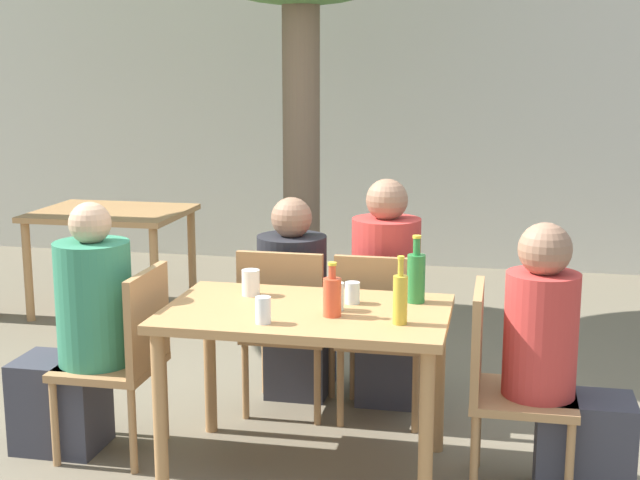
% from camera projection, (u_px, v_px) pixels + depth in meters
% --- Properties ---
extents(ground_plane, '(30.00, 30.00, 0.00)m').
position_uv_depth(ground_plane, '(307.00, 470.00, 4.05)').
color(ground_plane, '#706651').
extents(cafe_building_wall, '(10.00, 0.08, 2.80)m').
position_uv_depth(cafe_building_wall, '(412.00, 110.00, 7.91)').
color(cafe_building_wall, silver).
rests_on(cafe_building_wall, ground_plane).
extents(dining_table_front, '(1.25, 0.78, 0.76)m').
position_uv_depth(dining_table_front, '(306.00, 331.00, 3.92)').
color(dining_table_front, '#B27F4C').
rests_on(dining_table_front, ground_plane).
extents(dining_table_back, '(1.08, 0.87, 0.76)m').
position_uv_depth(dining_table_back, '(111.00, 224.00, 6.52)').
color(dining_table_back, '#B27F4C').
rests_on(dining_table_back, ground_plane).
extents(patio_chair_0, '(0.44, 0.44, 0.89)m').
position_uv_depth(patio_chair_0, '(126.00, 352.00, 4.12)').
color(patio_chair_0, '#A87A4C').
rests_on(patio_chair_0, ground_plane).
extents(patio_chair_1, '(0.44, 0.44, 0.89)m').
position_uv_depth(patio_chair_1, '(503.00, 378.00, 3.78)').
color(patio_chair_1, '#A87A4C').
rests_on(patio_chair_1, ground_plane).
extents(patio_chair_2, '(0.44, 0.44, 0.89)m').
position_uv_depth(patio_chair_2, '(285.00, 322.00, 4.60)').
color(patio_chair_2, '#A87A4C').
rests_on(patio_chair_2, ground_plane).
extents(patio_chair_3, '(0.44, 0.44, 0.89)m').
position_uv_depth(patio_chair_3, '(381.00, 328.00, 4.50)').
color(patio_chair_3, '#A87A4C').
rests_on(patio_chair_3, ground_plane).
extents(person_seated_0, '(0.57, 0.35, 1.20)m').
position_uv_depth(person_seated_0, '(80.00, 341.00, 4.16)').
color(person_seated_0, '#383842').
rests_on(person_seated_0, ground_plane).
extents(person_seated_1, '(0.55, 0.31, 1.18)m').
position_uv_depth(person_seated_1, '(561.00, 377.00, 3.73)').
color(person_seated_1, '#383842').
rests_on(person_seated_1, ground_plane).
extents(person_seated_2, '(0.37, 0.58, 1.13)m').
position_uv_depth(person_seated_2, '(296.00, 309.00, 4.82)').
color(person_seated_2, '#383842').
rests_on(person_seated_2, ground_plane).
extents(person_seated_3, '(0.35, 0.58, 1.24)m').
position_uv_depth(person_seated_3, '(387.00, 305.00, 4.70)').
color(person_seated_3, '#383842').
rests_on(person_seated_3, ground_plane).
extents(oil_cruet_0, '(0.06, 0.06, 0.29)m').
position_uv_depth(oil_cruet_0, '(400.00, 298.00, 3.66)').
color(oil_cruet_0, gold).
rests_on(oil_cruet_0, dining_table_front).
extents(green_bottle_1, '(0.08, 0.08, 0.31)m').
position_uv_depth(green_bottle_1, '(416.00, 276.00, 3.99)').
color(green_bottle_1, '#287A38').
rests_on(green_bottle_1, dining_table_front).
extents(soda_bottle_2, '(0.08, 0.08, 0.23)m').
position_uv_depth(soda_bottle_2, '(332.00, 296.00, 3.77)').
color(soda_bottle_2, '#DB4C2D').
rests_on(soda_bottle_2, dining_table_front).
extents(drinking_glass_0, '(0.08, 0.08, 0.12)m').
position_uv_depth(drinking_glass_0, '(251.00, 283.00, 4.12)').
color(drinking_glass_0, silver).
rests_on(drinking_glass_0, dining_table_front).
extents(drinking_glass_1, '(0.07, 0.07, 0.11)m').
position_uv_depth(drinking_glass_1, '(263.00, 310.00, 3.68)').
color(drinking_glass_1, white).
rests_on(drinking_glass_1, dining_table_front).
extents(drinking_glass_2, '(0.08, 0.08, 0.12)m').
position_uv_depth(drinking_glass_2, '(335.00, 296.00, 3.87)').
color(drinking_glass_2, silver).
rests_on(drinking_glass_2, dining_table_front).
extents(drinking_glass_3, '(0.07, 0.07, 0.10)m').
position_uv_depth(drinking_glass_3, '(352.00, 293.00, 3.98)').
color(drinking_glass_3, silver).
rests_on(drinking_glass_3, dining_table_front).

